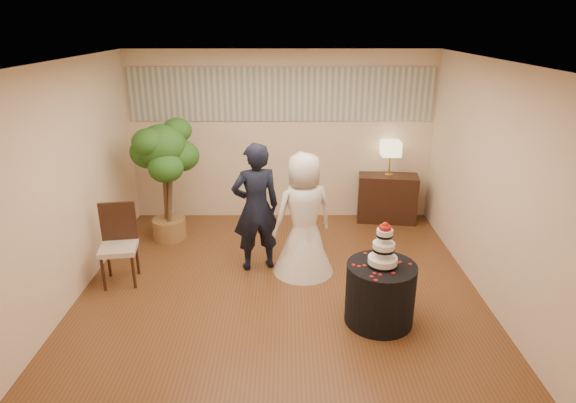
{
  "coord_description": "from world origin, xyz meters",
  "views": [
    {
      "loc": [
        0.08,
        -5.33,
        3.21
      ],
      "look_at": [
        0.1,
        0.4,
        1.05
      ],
      "focal_mm": 30.0,
      "sensor_mm": 36.0,
      "label": 1
    }
  ],
  "objects_px": {
    "console": "(387,198)",
    "bride": "(304,214)",
    "ficus_tree": "(165,181)",
    "side_chair": "(118,246)",
    "cake_table": "(380,293)",
    "table_lamp": "(390,158)",
    "wedding_cake": "(384,244)",
    "groom": "(256,208)"
  },
  "relations": [
    {
      "from": "console",
      "to": "bride",
      "type": "bearing_deg",
      "value": -122.42
    },
    {
      "from": "ficus_tree",
      "to": "side_chair",
      "type": "distance_m",
      "value": 1.45
    },
    {
      "from": "cake_table",
      "to": "table_lamp",
      "type": "relative_size",
      "value": 1.33
    },
    {
      "from": "wedding_cake",
      "to": "side_chair",
      "type": "xyz_separation_m",
      "value": [
        -3.2,
        0.87,
        -0.44
      ]
    },
    {
      "from": "bride",
      "to": "wedding_cake",
      "type": "distance_m",
      "value": 1.44
    },
    {
      "from": "groom",
      "to": "table_lamp",
      "type": "xyz_separation_m",
      "value": [
        2.1,
        1.66,
        0.21
      ]
    },
    {
      "from": "bride",
      "to": "console",
      "type": "height_order",
      "value": "bride"
    },
    {
      "from": "table_lamp",
      "to": "ficus_tree",
      "type": "xyz_separation_m",
      "value": [
        -3.53,
        -0.71,
        -0.15
      ]
    },
    {
      "from": "bride",
      "to": "ficus_tree",
      "type": "xyz_separation_m",
      "value": [
        -2.06,
        1.05,
        0.12
      ]
    },
    {
      "from": "cake_table",
      "to": "table_lamp",
      "type": "xyz_separation_m",
      "value": [
        0.65,
        2.94,
        0.74
      ]
    },
    {
      "from": "console",
      "to": "ficus_tree",
      "type": "distance_m",
      "value": 3.64
    },
    {
      "from": "wedding_cake",
      "to": "console",
      "type": "bearing_deg",
      "value": 77.52
    },
    {
      "from": "ficus_tree",
      "to": "bride",
      "type": "bearing_deg",
      "value": -27.06
    },
    {
      "from": "console",
      "to": "ficus_tree",
      "type": "height_order",
      "value": "ficus_tree"
    },
    {
      "from": "wedding_cake",
      "to": "console",
      "type": "distance_m",
      "value": 3.06
    },
    {
      "from": "wedding_cake",
      "to": "table_lamp",
      "type": "bearing_deg",
      "value": 77.52
    },
    {
      "from": "console",
      "to": "groom",
      "type": "bearing_deg",
      "value": -134.35
    },
    {
      "from": "table_lamp",
      "to": "side_chair",
      "type": "distance_m",
      "value": 4.4
    },
    {
      "from": "cake_table",
      "to": "groom",
      "type": "bearing_deg",
      "value": 138.62
    },
    {
      "from": "bride",
      "to": "table_lamp",
      "type": "relative_size",
      "value": 2.87
    },
    {
      "from": "groom",
      "to": "ficus_tree",
      "type": "relative_size",
      "value": 0.93
    },
    {
      "from": "console",
      "to": "wedding_cake",
      "type": "bearing_deg",
      "value": -95.12
    },
    {
      "from": "wedding_cake",
      "to": "table_lamp",
      "type": "xyz_separation_m",
      "value": [
        0.65,
        2.94,
        0.13
      ]
    },
    {
      "from": "ficus_tree",
      "to": "cake_table",
      "type": "bearing_deg",
      "value": -37.69
    },
    {
      "from": "groom",
      "to": "ficus_tree",
      "type": "height_order",
      "value": "ficus_tree"
    },
    {
      "from": "bride",
      "to": "table_lamp",
      "type": "height_order",
      "value": "bride"
    },
    {
      "from": "table_lamp",
      "to": "ficus_tree",
      "type": "height_order",
      "value": "ficus_tree"
    },
    {
      "from": "wedding_cake",
      "to": "side_chair",
      "type": "distance_m",
      "value": 3.34
    },
    {
      "from": "groom",
      "to": "bride",
      "type": "bearing_deg",
      "value": 153.28
    },
    {
      "from": "groom",
      "to": "cake_table",
      "type": "relative_size",
      "value": 2.29
    },
    {
      "from": "groom",
      "to": "wedding_cake",
      "type": "height_order",
      "value": "groom"
    },
    {
      "from": "groom",
      "to": "cake_table",
      "type": "xyz_separation_m",
      "value": [
        1.45,
        -1.28,
        -0.53
      ]
    },
    {
      "from": "wedding_cake",
      "to": "side_chair",
      "type": "bearing_deg",
      "value": 164.7
    },
    {
      "from": "table_lamp",
      "to": "console",
      "type": "bearing_deg",
      "value": 0.0
    },
    {
      "from": "bride",
      "to": "cake_table",
      "type": "distance_m",
      "value": 1.51
    },
    {
      "from": "cake_table",
      "to": "wedding_cake",
      "type": "relative_size",
      "value": 1.5
    },
    {
      "from": "table_lamp",
      "to": "side_chair",
      "type": "bearing_deg",
      "value": -151.79
    },
    {
      "from": "groom",
      "to": "side_chair",
      "type": "bearing_deg",
      "value": -4.07
    },
    {
      "from": "cake_table",
      "to": "wedding_cake",
      "type": "height_order",
      "value": "wedding_cake"
    },
    {
      "from": "bride",
      "to": "console",
      "type": "bearing_deg",
      "value": -151.0
    },
    {
      "from": "groom",
      "to": "ficus_tree",
      "type": "distance_m",
      "value": 1.71
    },
    {
      "from": "groom",
      "to": "ficus_tree",
      "type": "bearing_deg",
      "value": -50.62
    }
  ]
}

